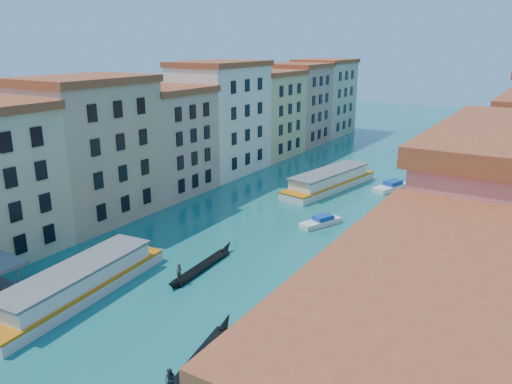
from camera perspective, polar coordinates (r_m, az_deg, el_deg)
left_bank_palazzos at (r=91.67m, az=-6.35°, el=7.46°), size 12.80×128.40×21.00m
quay at (r=76.04m, az=24.15°, el=-3.06°), size 4.00×140.00×1.00m
restaurant_awnings at (r=37.42m, az=15.26°, el=-18.80°), size 3.20×44.55×3.12m
mooring_poles_right at (r=43.69m, az=13.34°, el=-15.64°), size 1.44×54.24×3.20m
vaporetto_near at (r=53.41m, az=-19.64°, el=-9.75°), size 6.68×21.55×3.15m
vaporetto_far at (r=86.94m, az=8.40°, el=1.31°), size 8.78×22.56×3.28m
gondola_fore at (r=56.63m, az=-6.22°, el=-8.36°), size 1.72×12.83×2.56m
gondola_right at (r=41.49m, az=-6.88°, el=-18.56°), size 3.17×12.64×2.53m
gondola_far at (r=76.20m, az=14.63°, el=-2.18°), size 1.62×12.11×1.71m
motorboat_mid at (r=69.84m, az=7.46°, el=-3.36°), size 4.38×6.64×1.32m
motorboat_far at (r=88.66m, az=15.20°, el=0.62°), size 4.61×7.89×1.56m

